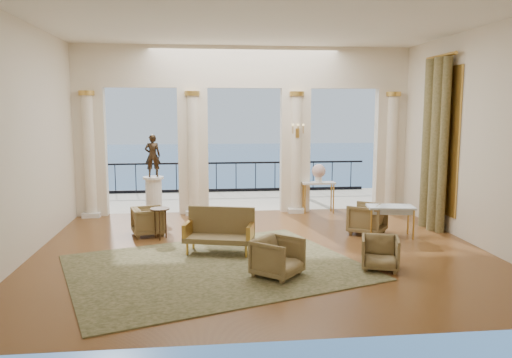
{
  "coord_description": "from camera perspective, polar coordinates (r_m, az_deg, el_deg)",
  "views": [
    {
      "loc": [
        -1.16,
        -9.73,
        2.82
      ],
      "look_at": [
        -0.04,
        0.6,
        1.38
      ],
      "focal_mm": 35.0,
      "sensor_mm": 36.0,
      "label": 1
    }
  ],
  "objects": [
    {
      "name": "armchair_a",
      "position": [
        8.57,
        2.5,
        -8.74
      ],
      "size": [
        0.97,
        0.97,
        0.73
      ],
      "primitive_type": "imported",
      "rotation": [
        0.0,
        0.0,
        0.86
      ],
      "color": "#4A3F23",
      "rests_on": "ground"
    },
    {
      "name": "room_walls",
      "position": [
        8.69,
        1.51,
        8.29
      ],
      "size": [
        9.0,
        9.0,
        9.0
      ],
      "color": "#EFE1C8",
      "rests_on": "ground"
    },
    {
      "name": "curtain",
      "position": [
        12.51,
        19.68,
        3.78
      ],
      "size": [
        0.33,
        1.4,
        4.09
      ],
      "color": "brown",
      "rests_on": "ground"
    },
    {
      "name": "side_table",
      "position": [
        11.13,
        -10.92,
        -3.8
      ],
      "size": [
        0.42,
        0.42,
        0.69
      ],
      "color": "black",
      "rests_on": "ground"
    },
    {
      "name": "headland",
      "position": [
        84.98,
        -26.06,
        3.2
      ],
      "size": [
        22.0,
        18.0,
        6.0
      ],
      "primitive_type": "cube",
      "color": "black",
      "rests_on": "sea"
    },
    {
      "name": "console_table",
      "position": [
        13.82,
        7.15,
        -0.96
      ],
      "size": [
        0.91,
        0.38,
        0.85
      ],
      "rotation": [
        0.0,
        0.0,
        0.03
      ],
      "color": "silver",
      "rests_on": "ground"
    },
    {
      "name": "armchair_d",
      "position": [
        11.58,
        -12.18,
        -4.58
      ],
      "size": [
        0.8,
        0.83,
        0.71
      ],
      "primitive_type": "imported",
      "rotation": [
        0.0,
        0.0,
        1.84
      ],
      "color": "#4A3F23",
      "rests_on": "ground"
    },
    {
      "name": "terrace",
      "position": [
        15.84,
        -1.89,
        -2.53
      ],
      "size": [
        10.0,
        3.6,
        0.1
      ],
      "primitive_type": "cube",
      "color": "beige",
      "rests_on": "ground"
    },
    {
      "name": "rug",
      "position": [
        9.15,
        -4.67,
        -10.01
      ],
      "size": [
        5.99,
        5.31,
        0.02
      ],
      "primitive_type": "cube",
      "rotation": [
        0.0,
        0.0,
        0.34
      ],
      "color": "#2F361B",
      "rests_on": "ground"
    },
    {
      "name": "armchair_b",
      "position": [
        9.22,
        14.0,
        -8.03
      ],
      "size": [
        0.79,
        0.76,
        0.65
      ],
      "primitive_type": "imported",
      "rotation": [
        0.0,
        0.0,
        -0.3
      ],
      "color": "#4A3F23",
      "rests_on": "ground"
    },
    {
      "name": "armchair_c",
      "position": [
        11.71,
        12.58,
        -4.28
      ],
      "size": [
        1.01,
        1.02,
        0.77
      ],
      "primitive_type": "imported",
      "rotation": [
        0.0,
        0.0,
        -2.21
      ],
      "color": "#4A3F23",
      "rests_on": "ground"
    },
    {
      "name": "window_frame",
      "position": [
        12.58,
        20.46,
        4.13
      ],
      "size": [
        0.04,
        1.6,
        3.4
      ],
      "primitive_type": "cube",
      "color": "gold",
      "rests_on": "room_walls"
    },
    {
      "name": "game_table",
      "position": [
        11.53,
        15.11,
        -3.34
      ],
      "size": [
        1.09,
        0.7,
        0.7
      ],
      "rotation": [
        0.0,
        0.0,
        -0.15
      ],
      "color": "#A6BACC",
      "rests_on": "ground"
    },
    {
      "name": "palm_tree",
      "position": [
        16.68,
        4.86,
        12.26
      ],
      "size": [
        2.0,
        2.0,
        4.5
      ],
      "color": "#4C3823",
      "rests_on": "terrace"
    },
    {
      "name": "floor",
      "position": [
        10.2,
        0.6,
        -8.15
      ],
      "size": [
        9.0,
        9.0,
        0.0
      ],
      "primitive_type": "plane",
      "color": "#472511",
      "rests_on": "ground"
    },
    {
      "name": "settee",
      "position": [
        9.97,
        -4.16,
        -5.91
      ],
      "size": [
        1.46,
        0.9,
        0.9
      ],
      "rotation": [
        0.0,
        0.0,
        -0.26
      ],
      "color": "#4A3F23",
      "rests_on": "ground"
    },
    {
      "name": "pedestal",
      "position": [
        13.49,
        -11.6,
        -2.08
      ],
      "size": [
        0.59,
        0.59,
        1.07
      ],
      "color": "silver",
      "rests_on": "ground"
    },
    {
      "name": "arcade",
      "position": [
        13.6,
        -1.3,
        6.91
      ],
      "size": [
        9.0,
        0.56,
        4.5
      ],
      "color": "white",
      "rests_on": "ground"
    },
    {
      "name": "sea",
      "position": [
        70.29,
        -5.2,
        0.69
      ],
      "size": [
        160.0,
        160.0,
        0.0
      ],
      "primitive_type": "plane",
      "color": "#215692",
      "rests_on": "ground"
    },
    {
      "name": "wall_sconce",
      "position": [
        13.5,
        4.78,
        5.37
      ],
      "size": [
        0.3,
        0.11,
        0.33
      ],
      "color": "gold",
      "rests_on": "arcade"
    },
    {
      "name": "urn",
      "position": [
        13.76,
        7.18,
        0.8
      ],
      "size": [
        0.37,
        0.37,
        0.5
      ],
      "color": "white",
      "rests_on": "console_table"
    },
    {
      "name": "statue",
      "position": [
        13.35,
        -11.73,
        2.63
      ],
      "size": [
        0.42,
        0.29,
        1.11
      ],
      "primitive_type": "imported",
      "rotation": [
        0.0,
        0.0,
        3.21
      ],
      "color": "#2E2114",
      "rests_on": "pedestal"
    },
    {
      "name": "balustrade",
      "position": [
        17.34,
        -2.29,
        -0.08
      ],
      "size": [
        9.0,
        0.06,
        1.03
      ],
      "color": "black",
      "rests_on": "terrace"
    }
  ]
}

